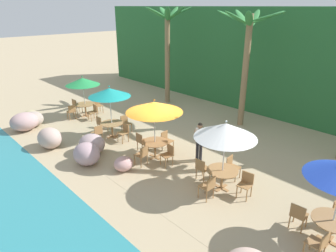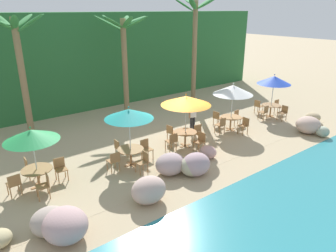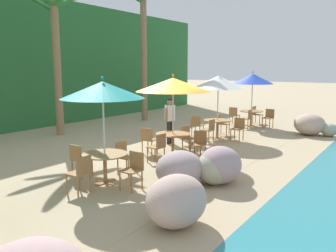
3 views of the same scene
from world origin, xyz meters
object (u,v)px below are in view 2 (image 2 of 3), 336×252
chair_teal_seaward (146,148)px  chair_blue_left (264,112)px  chair_green_right (45,184)px  chair_teal_inland (119,147)px  chair_teal_left (114,160)px  chair_orange_right (200,141)px  chair_white_inland (217,117)px  umbrella_blue (274,80)px  dining_table_white (231,119)px  palm_tree_second (124,47)px  umbrella_teal (129,114)px  chair_white_seaward (238,117)px  waiter_in_white (193,115)px  chair_blue_seaward (278,106)px  palm_tree_third (195,37)px  chair_orange_seaward (199,132)px  chair_green_left (14,183)px  chair_orange_inland (171,132)px  chair_blue_inland (258,106)px  chair_orange_left (172,141)px  chair_green_inland (30,166)px  chair_blue_right (283,112)px  chair_green_seaward (60,167)px  umbrella_green (31,135)px  chair_teal_right (143,161)px  chair_white_right (244,125)px  palm_tree_nearest (19,56)px  dining_table_green (37,172)px  chair_white_left (221,124)px  umbrella_white (233,90)px

chair_teal_seaward → chair_blue_left: 8.38m
chair_green_right → chair_teal_inland: same height
chair_teal_left → chair_orange_right: bearing=-8.7°
chair_white_inland → umbrella_blue: umbrella_blue is taller
dining_table_white → chair_white_inland: chair_white_inland is taller
palm_tree_second → umbrella_teal: bearing=-119.1°
chair_teal_inland → chair_white_seaward: size_ratio=1.00×
waiter_in_white → chair_green_right: bearing=-169.5°
chair_blue_seaward → palm_tree_third: size_ratio=0.13×
chair_orange_right → chair_blue_left: size_ratio=1.00×
chair_orange_seaward → chair_green_left: bearing=177.6°
chair_orange_inland → chair_blue_inland: bearing=1.7°
chair_orange_left → chair_green_inland: bearing=166.8°
chair_orange_seaward → chair_blue_left: (5.29, 0.07, 0.00)m
chair_teal_seaward → chair_blue_right: 9.26m
waiter_in_white → chair_blue_left: bearing=-13.1°
chair_green_seaward → chair_orange_inland: size_ratio=1.00×
chair_orange_inland → chair_blue_left: bearing=-7.1°
umbrella_green → chair_white_seaward: umbrella_green is taller
palm_tree_third → chair_teal_right: bearing=-142.5°
chair_teal_inland → chair_blue_left: size_ratio=1.00×
chair_green_inland → chair_blue_left: size_ratio=1.00×
chair_white_right → chair_green_inland: bearing=168.9°
chair_green_right → chair_teal_right: 3.74m
chair_green_seaward → chair_green_left: size_ratio=1.00×
chair_green_left → chair_green_inland: bearing=51.7°
umbrella_green → umbrella_blue: umbrella_blue is taller
chair_teal_inland → chair_orange_right: same height
chair_green_left → palm_tree_nearest: palm_tree_nearest is taller
chair_teal_left → chair_white_right: 7.40m
chair_green_inland → chair_teal_inland: 3.64m
chair_green_inland → chair_orange_left: (5.89, -1.38, 0.00)m
dining_table_green → chair_green_left: chair_green_left is taller
chair_teal_seaward → umbrella_blue: 9.38m
chair_blue_inland → chair_white_inland: bearing=-179.3°
dining_table_green → chair_blue_left: bearing=-1.9°
chair_green_left → chair_orange_inland: 7.36m
chair_green_seaward → chair_blue_seaward: 13.68m
chair_white_left → palm_tree_third: bearing=61.8°
chair_teal_left → umbrella_blue: size_ratio=0.33×
chair_white_seaward → chair_white_left: (-1.68, -0.31, 0.00)m
chair_teal_right → chair_blue_left: 9.21m
umbrella_white → chair_green_seaward: bearing=177.9°
chair_white_right → chair_blue_seaward: bearing=12.5°
dining_table_white → chair_blue_left: size_ratio=1.26×
umbrella_green → chair_teal_seaward: bearing=-5.6°
palm_tree_third → chair_teal_left: bearing=-148.4°
chair_green_seaward → chair_white_inland: bearing=3.1°
chair_orange_right → chair_green_inland: bearing=162.7°
chair_teal_inland → chair_orange_seaward: same height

